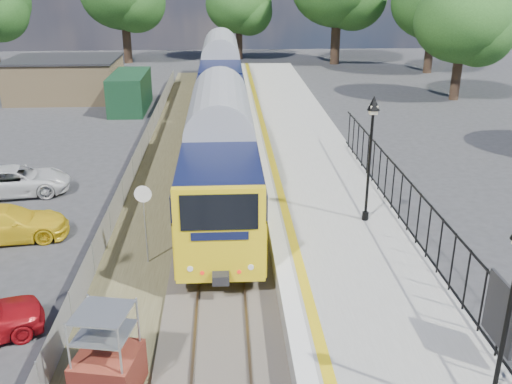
{
  "coord_description": "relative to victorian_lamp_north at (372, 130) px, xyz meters",
  "views": [
    {
      "loc": [
        0.21,
        -12.89,
        9.53
      ],
      "look_at": [
        1.29,
        6.2,
        2.0
      ],
      "focal_mm": 40.0,
      "sensor_mm": 36.0,
      "label": 1
    }
  ],
  "objects": [
    {
      "name": "track_bed",
      "position": [
        -5.77,
        3.67,
        -4.21
      ],
      "size": [
        5.9,
        80.0,
        0.29
      ],
      "color": "#473F38",
      "rests_on": "ground"
    },
    {
      "name": "platform_edge",
      "position": [
        -3.16,
        2.0,
        -3.39
      ],
      "size": [
        0.9,
        70.0,
        0.01
      ],
      "color": "silver",
      "rests_on": "platform"
    },
    {
      "name": "victorian_lamp_north",
      "position": [
        0.0,
        0.0,
        0.0
      ],
      "size": [
        0.44,
        0.44,
        4.6
      ],
      "color": "black",
      "rests_on": "platform"
    },
    {
      "name": "palisade_fence",
      "position": [
        1.25,
        -3.76,
        -2.46
      ],
      "size": [
        0.12,
        26.0,
        2.0
      ],
      "color": "black",
      "rests_on": "platform"
    },
    {
      "name": "outbuilding",
      "position": [
        -16.21,
        25.21,
        -2.78
      ],
      "size": [
        10.8,
        10.1,
        3.12
      ],
      "color": "tan",
      "rests_on": "ground"
    },
    {
      "name": "platform",
      "position": [
        -1.1,
        2.0,
        -3.85
      ],
      "size": [
        5.0,
        70.0,
        0.9
      ],
      "primitive_type": "cube",
      "color": "gray",
      "rests_on": "ground"
    },
    {
      "name": "tree_line",
      "position": [
        -3.9,
        36.0,
        2.31
      ],
      "size": [
        56.8,
        43.8,
        11.88
      ],
      "color": "#332319",
      "rests_on": "ground"
    },
    {
      "name": "train",
      "position": [
        -5.3,
        16.54,
        -1.96
      ],
      "size": [
        2.82,
        40.83,
        3.51
      ],
      "color": "gold",
      "rests_on": "ground"
    },
    {
      "name": "wire_fence",
      "position": [
        -9.5,
        6.0,
        -3.7
      ],
      "size": [
        0.06,
        52.0,
        1.2
      ],
      "color": "#999EA3",
      "rests_on": "ground"
    },
    {
      "name": "car_white",
      "position": [
        -14.48,
        5.6,
        -3.65
      ],
      "size": [
        4.96,
        2.93,
        1.29
      ],
      "primitive_type": "imported",
      "rotation": [
        0.0,
        0.0,
        1.75
      ],
      "color": "silver",
      "rests_on": "ground"
    },
    {
      "name": "ground",
      "position": [
        -5.3,
        -6.0,
        -4.3
      ],
      "size": [
        120.0,
        120.0,
        0.0
      ],
      "primitive_type": "plane",
      "color": "#2D2D30",
      "rests_on": "ground"
    },
    {
      "name": "brick_plinth",
      "position": [
        -7.97,
        -7.68,
        -3.19
      ],
      "size": [
        1.68,
        1.68,
        2.3
      ],
      "rotation": [
        0.0,
        0.0,
        -0.2
      ],
      "color": "maroon",
      "rests_on": "ground"
    },
    {
      "name": "speed_sign",
      "position": [
        -7.83,
        -1.27,
        -2.32
      ],
      "size": [
        0.58,
        0.1,
        2.89
      ],
      "rotation": [
        0.0,
        0.0,
        -0.02
      ],
      "color": "#999EA3",
      "rests_on": "ground"
    },
    {
      "name": "car_yellow",
      "position": [
        -13.35,
        0.92,
        -3.64
      ],
      "size": [
        4.78,
        2.58,
        1.32
      ],
      "primitive_type": "imported",
      "rotation": [
        0.0,
        0.0,
        1.74
      ],
      "color": "yellow",
      "rests_on": "ground"
    }
  ]
}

